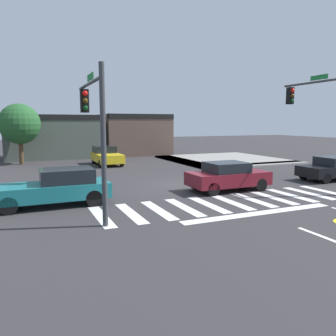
{
  "coord_description": "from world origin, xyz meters",
  "views": [
    {
      "loc": [
        -8.33,
        -16.62,
        3.49
      ],
      "look_at": [
        -1.05,
        0.08,
        1.01
      ],
      "focal_mm": 35.6,
      "sensor_mm": 36.0,
      "label": 1
    }
  ],
  "objects_px": {
    "roadside_tree": "(20,124)",
    "car_black": "(332,168)",
    "traffic_signal_southeast": "(322,110)",
    "car_teal": "(55,187)",
    "traffic_signal_southwest": "(94,117)",
    "car_maroon": "(228,176)",
    "car_yellow": "(106,156)"
  },
  "relations": [
    {
      "from": "car_maroon",
      "to": "car_black",
      "type": "bearing_deg",
      "value": -178.74
    },
    {
      "from": "car_yellow",
      "to": "car_black",
      "type": "height_order",
      "value": "car_yellow"
    },
    {
      "from": "traffic_signal_southwest",
      "to": "car_yellow",
      "type": "xyz_separation_m",
      "value": [
        3.93,
        15.09,
        -2.95
      ]
    },
    {
      "from": "car_yellow",
      "to": "car_black",
      "type": "bearing_deg",
      "value": 40.18
    },
    {
      "from": "traffic_signal_southeast",
      "to": "traffic_signal_southwest",
      "type": "xyz_separation_m",
      "value": [
        -11.79,
        -0.32,
        -0.42
      ]
    },
    {
      "from": "car_yellow",
      "to": "traffic_signal_southeast",
      "type": "bearing_deg",
      "value": 28.04
    },
    {
      "from": "car_teal",
      "to": "car_black",
      "type": "height_order",
      "value": "car_teal"
    },
    {
      "from": "car_yellow",
      "to": "car_black",
      "type": "relative_size",
      "value": 0.99
    },
    {
      "from": "traffic_signal_southwest",
      "to": "car_black",
      "type": "bearing_deg",
      "value": -82.1
    },
    {
      "from": "car_black",
      "to": "traffic_signal_southwest",
      "type": "bearing_deg",
      "value": 7.9
    },
    {
      "from": "traffic_signal_southeast",
      "to": "car_yellow",
      "type": "height_order",
      "value": "traffic_signal_southeast"
    },
    {
      "from": "roadside_tree",
      "to": "car_black",
      "type": "bearing_deg",
      "value": -42.58
    },
    {
      "from": "car_teal",
      "to": "traffic_signal_southwest",
      "type": "bearing_deg",
      "value": 120.83
    },
    {
      "from": "traffic_signal_southeast",
      "to": "car_maroon",
      "type": "relative_size",
      "value": 1.43
    },
    {
      "from": "car_teal",
      "to": "roadside_tree",
      "type": "relative_size",
      "value": 0.94
    },
    {
      "from": "traffic_signal_southeast",
      "to": "car_maroon",
      "type": "height_order",
      "value": "traffic_signal_southeast"
    },
    {
      "from": "traffic_signal_southeast",
      "to": "traffic_signal_southwest",
      "type": "distance_m",
      "value": 11.8
    },
    {
      "from": "car_teal",
      "to": "roadside_tree",
      "type": "bearing_deg",
      "value": -85.27
    },
    {
      "from": "traffic_signal_southeast",
      "to": "roadside_tree",
      "type": "distance_m",
      "value": 22.95
    },
    {
      "from": "traffic_signal_southeast",
      "to": "car_yellow",
      "type": "xyz_separation_m",
      "value": [
        -7.86,
        14.76,
        -3.37
      ]
    },
    {
      "from": "traffic_signal_southwest",
      "to": "car_yellow",
      "type": "bearing_deg",
      "value": -14.6
    },
    {
      "from": "car_teal",
      "to": "roadside_tree",
      "type": "height_order",
      "value": "roadside_tree"
    },
    {
      "from": "traffic_signal_southeast",
      "to": "roadside_tree",
      "type": "relative_size",
      "value": 1.17
    },
    {
      "from": "traffic_signal_southwest",
      "to": "traffic_signal_southeast",
      "type": "bearing_deg",
      "value": -88.43
    },
    {
      "from": "traffic_signal_southwest",
      "to": "roadside_tree",
      "type": "relative_size",
      "value": 1.07
    },
    {
      "from": "car_teal",
      "to": "car_yellow",
      "type": "height_order",
      "value": "car_teal"
    },
    {
      "from": "car_yellow",
      "to": "car_black",
      "type": "xyz_separation_m",
      "value": [
        10.99,
        -13.02,
        -0.05
      ]
    },
    {
      "from": "car_black",
      "to": "car_yellow",
      "type": "bearing_deg",
      "value": -49.82
    },
    {
      "from": "car_yellow",
      "to": "roadside_tree",
      "type": "bearing_deg",
      "value": -115.29
    },
    {
      "from": "car_yellow",
      "to": "car_black",
      "type": "distance_m",
      "value": 17.04
    },
    {
      "from": "car_yellow",
      "to": "car_maroon",
      "type": "distance_m",
      "value": 13.59
    },
    {
      "from": "traffic_signal_southeast",
      "to": "car_black",
      "type": "relative_size",
      "value": 1.43
    }
  ]
}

